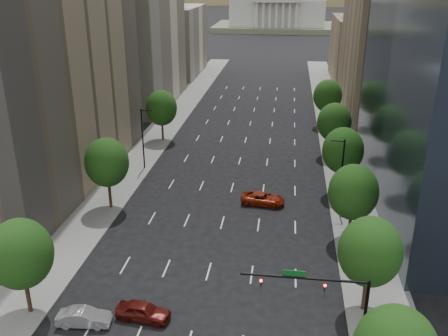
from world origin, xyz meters
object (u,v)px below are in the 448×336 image
at_px(car_maroon, 143,311).
at_px(car_red_far, 263,199).
at_px(traffic_signal, 331,300).
at_px(car_silver, 84,317).
at_px(capitol, 277,11).

relative_size(car_maroon, car_red_far, 0.85).
bearing_deg(traffic_signal, car_silver, 176.76).
bearing_deg(car_silver, car_maroon, -79.22).
bearing_deg(car_maroon, car_silver, 112.81).
bearing_deg(car_maroon, traffic_signal, -92.64).
distance_m(traffic_signal, car_maroon, 15.61).
bearing_deg(car_maroon, capitol, 5.55).
bearing_deg(traffic_signal, capitol, 92.74).
distance_m(capitol, car_maroon, 217.47).
height_order(car_maroon, car_red_far, car_maroon).
relative_size(traffic_signal, car_silver, 2.08).
bearing_deg(car_maroon, car_red_far, -13.79).
xyz_separation_m(capitol, car_silver, (-8.84, -218.61, -7.85)).
bearing_deg(car_red_far, car_silver, 157.49).
height_order(traffic_signal, car_maroon, traffic_signal).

